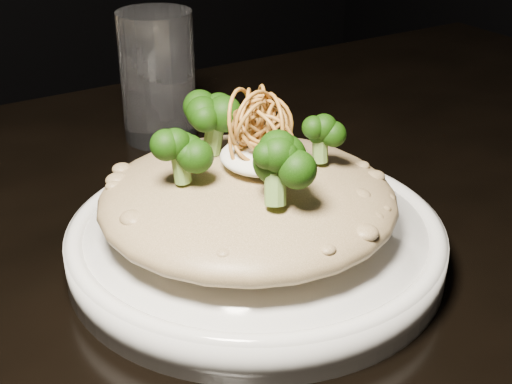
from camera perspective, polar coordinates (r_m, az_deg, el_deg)
table at (r=0.63m, az=6.08°, el=-8.34°), size 1.10×0.80×0.75m
plate at (r=0.51m, az=0.00°, el=-4.07°), size 0.27×0.27×0.03m
risotto at (r=0.50m, az=-0.65°, el=-0.55°), size 0.21×0.21×0.05m
broccoli at (r=0.48m, az=-0.32°, el=4.01°), size 0.11×0.11×0.04m
cheese at (r=0.48m, az=0.63°, el=2.92°), size 0.06×0.06×0.02m
shallots at (r=0.48m, az=0.17°, el=5.81°), size 0.05×0.05×0.03m
drinking_glass at (r=0.71m, az=-7.86°, el=9.11°), size 0.09×0.09×0.13m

